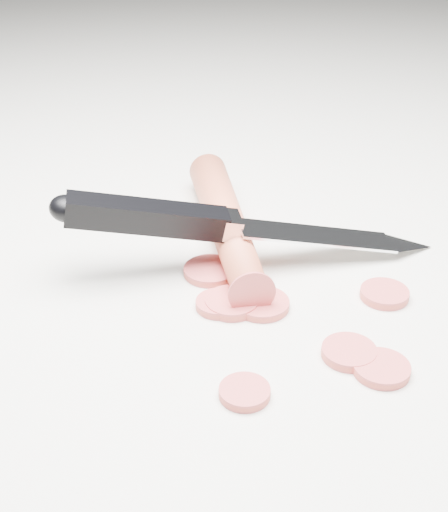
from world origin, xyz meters
name	(u,v)px	position (x,y,z in m)	size (l,w,h in m)	color
ground	(220,289)	(0.00, 0.00, 0.00)	(2.40, 2.40, 0.00)	silver
carrot	(226,223)	(0.03, 0.07, 0.02)	(0.03, 0.03, 0.21)	#D45233
carrot_slice_0	(219,304)	(-0.01, -0.02, 0.00)	(0.03, 0.03, 0.01)	#C13E3E
carrot_slice_1	(232,303)	(0.00, -0.02, 0.00)	(0.04, 0.04, 0.01)	#C13E3E
carrot_slice_2	(262,304)	(0.02, -0.03, 0.00)	(0.04, 0.04, 0.01)	#C13E3E
carrot_slice_3	(381,368)	(0.06, -0.12, 0.00)	(0.04, 0.04, 0.01)	#C13E3E
carrot_slice_4	(384,294)	(0.11, -0.05, 0.00)	(0.04, 0.04, 0.01)	#C13E3E
carrot_slice_5	(210,271)	(0.00, 0.02, 0.00)	(0.04, 0.04, 0.01)	#C13E3E
carrot_slice_6	(245,392)	(-0.02, -0.11, 0.00)	(0.03, 0.03, 0.01)	#C13E3E
carrot_slice_7	(349,352)	(0.05, -0.10, 0.00)	(0.04, 0.04, 0.01)	#C13E3E
kitchen_knife	(252,222)	(0.04, 0.03, 0.04)	(0.30, 0.08, 0.07)	silver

